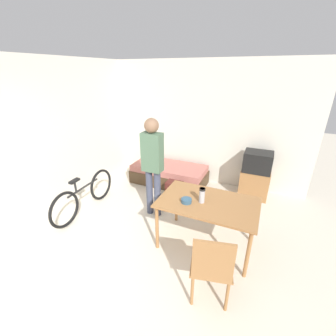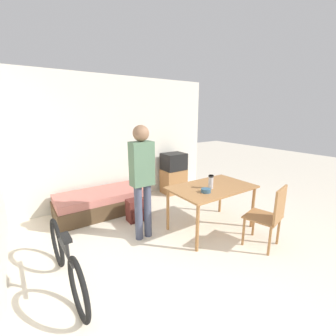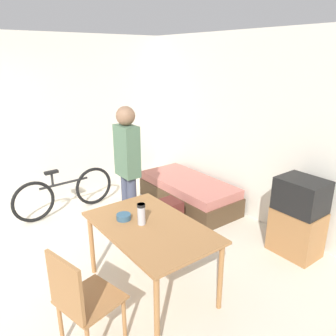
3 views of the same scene
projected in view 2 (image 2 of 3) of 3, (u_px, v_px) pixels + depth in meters
The scene contains 11 objects.
ground_plane at pixel (243, 312), 2.26m from camera, with size 20.00×20.00×0.00m, color beige.
wall_back at pixel (110, 141), 4.81m from camera, with size 4.95×0.06×2.70m.
daybed at pixel (101, 202), 4.44m from camera, with size 1.72×0.81×0.44m.
tv at pixel (174, 173), 5.52m from camera, with size 0.57×0.44×0.99m.
dining_table at pixel (212, 191), 3.74m from camera, with size 1.38×0.86×0.76m.
wooden_chair at pixel (271, 214), 3.22m from camera, with size 0.55×0.55×0.95m.
bicycle at pixel (66, 261), 2.52m from camera, with size 0.12×1.61×0.73m.
person_standing at pixel (142, 174), 3.36m from camera, with size 0.34×0.24×1.78m.
thermos_flask at pixel (211, 181), 3.60m from camera, with size 0.08×0.08×0.22m.
mate_bowl at pixel (206, 191), 3.44m from camera, with size 0.15×0.15×0.06m.
backpack at pixel (136, 210), 4.12m from camera, with size 0.32×0.25×0.41m.
Camera 2 is at (-1.67, -1.10, 1.95)m, focal length 24.00 mm.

